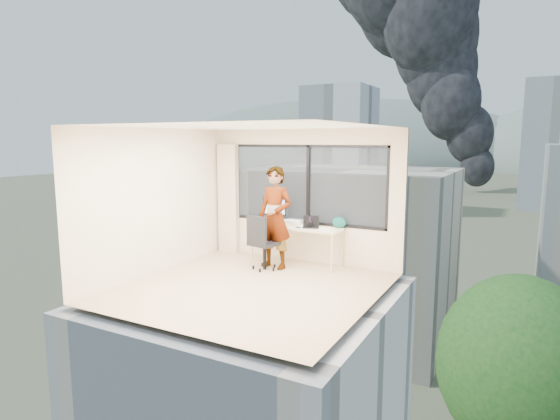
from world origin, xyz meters
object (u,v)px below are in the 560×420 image
Objects in this scene: desk at (296,245)px; handbag at (339,222)px; chair at (265,242)px; person at (275,218)px; monitor at (275,210)px; game_console at (294,222)px; laptop at (311,223)px.

handbag is (0.80, 0.21, 0.48)m from desk.
desk is at bearing 177.98° from handbag.
chair is 0.55× the size of person.
desk is 0.83m from monitor.
person is at bearing -90.00° from game_console.
handbag is (0.96, 0.01, 0.07)m from game_console.
chair is 1.45m from handbag.
desk is 0.73m from chair.
game_console is at bearing 127.96° from desk.
person is at bearing -165.42° from handbag.
chair is at bearing -95.60° from game_console.
laptop is 0.54m from handbag.
desk is 6.52× the size of handbag.
person is at bearing -119.11° from desk.
person reaches higher than handbag.
monitor reaches higher than handbag.
desk is 0.57m from laptop.
chair reaches higher than laptop.
handbag is at bearing 14.79° from desk.
handbag is (1.34, 0.10, -0.15)m from monitor.
chair is 0.90m from monitor.
game_console is (0.38, 0.08, -0.22)m from monitor.
chair reaches higher than handbag.
chair is at bearing -160.59° from handbag.
monitor reaches higher than desk.
chair is 3.82× the size of handbag.
monitor is 1.58× the size of laptop.
chair is (-0.34, -0.63, 0.15)m from desk.
monitor is at bearing 151.18° from laptop.
chair is 3.19× the size of game_console.
desk is 5.45× the size of game_console.
game_console is at bearing 163.87° from handbag.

